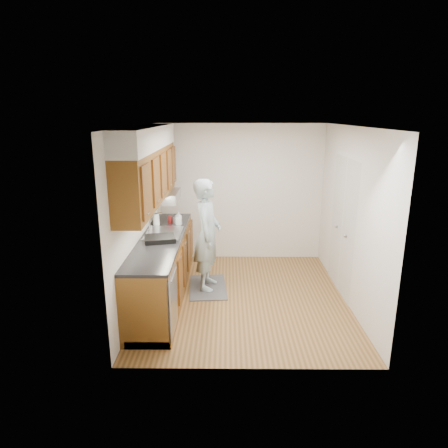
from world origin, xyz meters
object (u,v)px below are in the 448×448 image
person (207,227)px  soda_can (170,220)px  dish_rack (160,239)px  soap_bottle_a (156,218)px  soap_bottle_b (179,219)px  soap_bottle_c (178,216)px  steel_can (175,221)px

person → soda_can: size_ratio=15.82×
soda_can → dish_rack: 0.92m
soap_bottle_a → soap_bottle_b: size_ratio=1.44×
soap_bottle_a → soap_bottle_c: soap_bottle_a is taller
dish_rack → soap_bottle_a: bearing=89.5°
soap_bottle_a → person: bearing=-17.7°
steel_can → dish_rack: bearing=-96.5°
person → steel_can: 0.66m
steel_can → dish_rack: (-0.10, -0.89, -0.02)m
soda_can → dish_rack: size_ratio=0.30×
steel_can → soap_bottle_b: bearing=-30.7°
steel_can → soda_can: bearing=161.2°
person → soap_bottle_c: person is taller
soda_can → steel_can: bearing=-18.8°
soap_bottle_b → soda_can: 0.17m
soap_bottle_a → soap_bottle_c: (0.30, 0.33, -0.06)m
soap_bottle_c → soda_can: soap_bottle_c is taller
soda_can → steel_can: soda_can is taller
person → soap_bottle_b: 0.58m
steel_can → soap_bottle_a: bearing=-156.1°
soap_bottle_c → soda_can: size_ratio=1.31×
person → steel_can: bearing=60.1°
soap_bottle_a → soap_bottle_c: size_ratio=1.70×
soda_can → steel_can: 0.09m
person → soap_bottle_a: bearing=77.7°
soap_bottle_c → dish_rack: soap_bottle_c is taller
soap_bottle_b → soda_can: size_ratio=1.54×
steel_can → dish_rack: 0.89m
soap_bottle_c → soap_bottle_a: bearing=-133.1°
soap_bottle_c → steel_can: 0.21m
soap_bottle_a → soda_can: bearing=37.7°
person → soap_bottle_a: (-0.82, 0.26, 0.08)m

